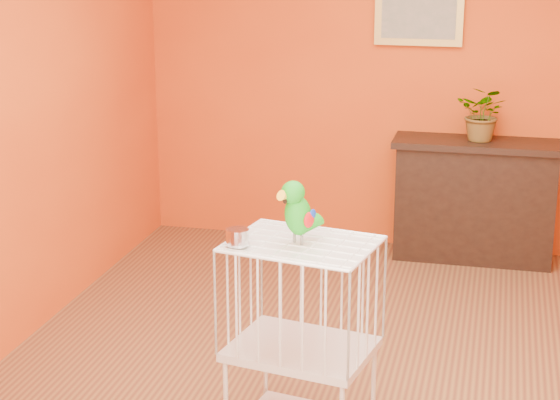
# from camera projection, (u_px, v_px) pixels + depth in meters

# --- Properties ---
(ground) EXTENTS (4.50, 4.50, 0.00)m
(ground) POSITION_uv_depth(u_px,v_px,m) (366.00, 378.00, 4.97)
(ground) COLOR brown
(ground) RESTS_ON ground
(room_shell) EXTENTS (4.50, 4.50, 4.50)m
(room_shell) POSITION_uv_depth(u_px,v_px,m) (374.00, 82.00, 4.53)
(room_shell) COLOR #D54F14
(room_shell) RESTS_ON ground
(console_cabinet) EXTENTS (1.18, 0.42, 0.87)m
(console_cabinet) POSITION_uv_depth(u_px,v_px,m) (474.00, 200.00, 6.65)
(console_cabinet) COLOR black
(console_cabinet) RESTS_ON ground
(potted_plant) EXTENTS (0.46, 0.48, 0.30)m
(potted_plant) POSITION_uv_depth(u_px,v_px,m) (483.00, 121.00, 6.43)
(potted_plant) COLOR #26722D
(potted_plant) RESTS_ON console_cabinet
(framed_picture) EXTENTS (0.62, 0.04, 0.50)m
(framed_picture) POSITION_uv_depth(u_px,v_px,m) (419.00, 10.00, 6.55)
(framed_picture) COLOR #B59240
(framed_picture) RESTS_ON room_shell
(birdcage) EXTENTS (0.70, 0.59, 0.97)m
(birdcage) POSITION_uv_depth(u_px,v_px,m) (301.00, 339.00, 4.26)
(birdcage) COLOR silver
(birdcage) RESTS_ON ground
(feed_cup) EXTENTS (0.10, 0.10, 0.07)m
(feed_cup) POSITION_uv_depth(u_px,v_px,m) (238.00, 237.00, 4.08)
(feed_cup) COLOR silver
(feed_cup) RESTS_ON birdcage
(parrot) EXTENTS (0.20, 0.25, 0.29)m
(parrot) POSITION_uv_depth(u_px,v_px,m) (298.00, 211.00, 4.09)
(parrot) COLOR #59544C
(parrot) RESTS_ON birdcage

